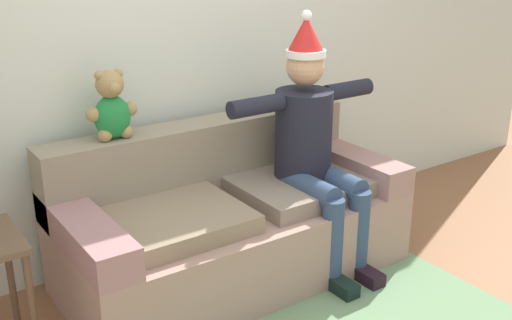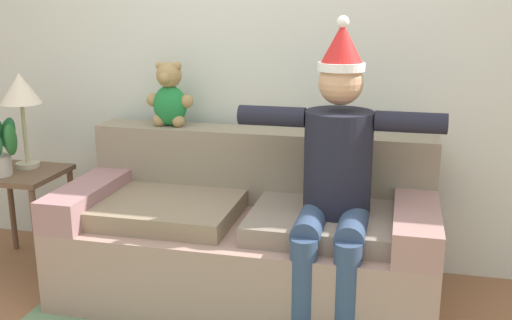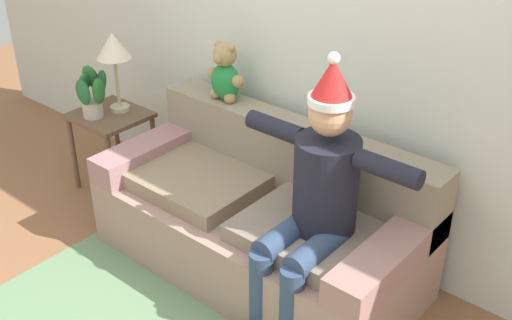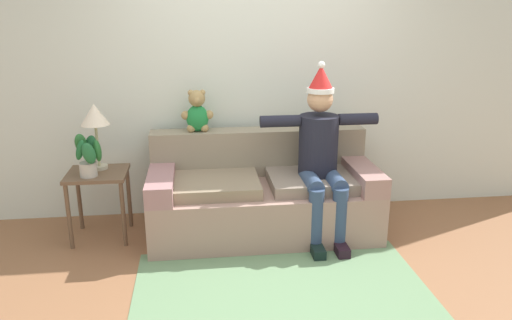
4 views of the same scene
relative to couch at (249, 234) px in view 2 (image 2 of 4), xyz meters
name	(u,v)px [view 2 (image 2 of 4)]	position (x,y,z in m)	size (l,w,h in m)	color
back_wall	(271,41)	(0.00, 0.54, 1.02)	(7.00, 0.10, 2.70)	silver
couch	(249,234)	(0.00, 0.00, 0.00)	(1.98, 0.93, 0.86)	#A27E71
person_seated	(336,173)	(0.48, -0.17, 0.43)	(1.02, 0.77, 1.51)	black
teddy_bear	(170,97)	(-0.55, 0.28, 0.70)	(0.29, 0.17, 0.38)	#1F823C
side_table	(20,188)	(-1.42, 0.00, 0.16)	(0.50, 0.46, 0.60)	brown
table_lamp	(21,93)	(-1.41, 0.09, 0.72)	(0.24, 0.24, 0.57)	#BAB299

